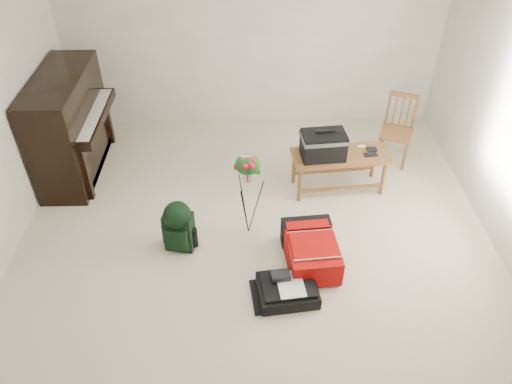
{
  "coord_description": "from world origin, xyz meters",
  "views": [
    {
      "loc": [
        -0.08,
        -3.56,
        3.74
      ],
      "look_at": [
        0.0,
        0.35,
        0.58
      ],
      "focal_mm": 35.0,
      "sensor_mm": 36.0,
      "label": 1
    }
  ],
  "objects_px": {
    "red_suitcase": "(310,247)",
    "flower_stand": "(248,195)",
    "bench": "(328,148)",
    "dining_chair": "(396,130)",
    "piano": "(71,127)",
    "black_duffel": "(287,289)",
    "green_backpack": "(178,224)"
  },
  "relations": [
    {
      "from": "red_suitcase",
      "to": "flower_stand",
      "type": "height_order",
      "value": "flower_stand"
    },
    {
      "from": "bench",
      "to": "red_suitcase",
      "type": "height_order",
      "value": "bench"
    },
    {
      "from": "dining_chair",
      "to": "flower_stand",
      "type": "relative_size",
      "value": 0.85
    },
    {
      "from": "piano",
      "to": "red_suitcase",
      "type": "relative_size",
      "value": 1.96
    },
    {
      "from": "dining_chair",
      "to": "bench",
      "type": "bearing_deg",
      "value": -125.36
    },
    {
      "from": "dining_chair",
      "to": "black_duffel",
      "type": "distance_m",
      "value": 2.7
    },
    {
      "from": "red_suitcase",
      "to": "green_backpack",
      "type": "bearing_deg",
      "value": 166.45
    },
    {
      "from": "green_backpack",
      "to": "flower_stand",
      "type": "xyz_separation_m",
      "value": [
        0.71,
        0.22,
        0.18
      ]
    },
    {
      "from": "bench",
      "to": "flower_stand",
      "type": "distance_m",
      "value": 1.17
    },
    {
      "from": "piano",
      "to": "green_backpack",
      "type": "xyz_separation_m",
      "value": [
        1.4,
        -1.43,
        -0.28
      ]
    },
    {
      "from": "piano",
      "to": "green_backpack",
      "type": "relative_size",
      "value": 2.59
    },
    {
      "from": "piano",
      "to": "dining_chair",
      "type": "relative_size",
      "value": 1.7
    },
    {
      "from": "piano",
      "to": "black_duffel",
      "type": "height_order",
      "value": "piano"
    },
    {
      "from": "flower_stand",
      "to": "bench",
      "type": "bearing_deg",
      "value": 34.29
    },
    {
      "from": "bench",
      "to": "piano",
      "type": "bearing_deg",
      "value": 164.81
    },
    {
      "from": "red_suitcase",
      "to": "flower_stand",
      "type": "distance_m",
      "value": 0.82
    },
    {
      "from": "dining_chair",
      "to": "green_backpack",
      "type": "bearing_deg",
      "value": -127.11
    },
    {
      "from": "piano",
      "to": "flower_stand",
      "type": "relative_size",
      "value": 1.45
    },
    {
      "from": "piano",
      "to": "flower_stand",
      "type": "distance_m",
      "value": 2.43
    },
    {
      "from": "black_duffel",
      "to": "dining_chair",
      "type": "bearing_deg",
      "value": 48.93
    },
    {
      "from": "piano",
      "to": "red_suitcase",
      "type": "distance_m",
      "value": 3.2
    },
    {
      "from": "bench",
      "to": "dining_chair",
      "type": "xyz_separation_m",
      "value": [
        0.94,
        0.61,
        -0.17
      ]
    },
    {
      "from": "black_duffel",
      "to": "green_backpack",
      "type": "distance_m",
      "value": 1.28
    },
    {
      "from": "bench",
      "to": "green_backpack",
      "type": "height_order",
      "value": "bench"
    },
    {
      "from": "bench",
      "to": "flower_stand",
      "type": "relative_size",
      "value": 1.1
    },
    {
      "from": "red_suitcase",
      "to": "bench",
      "type": "bearing_deg",
      "value": 70.19
    },
    {
      "from": "piano",
      "to": "bench",
      "type": "distance_m",
      "value": 3.06
    },
    {
      "from": "bench",
      "to": "red_suitcase",
      "type": "distance_m",
      "value": 1.25
    },
    {
      "from": "red_suitcase",
      "to": "piano",
      "type": "bearing_deg",
      "value": 143.98
    },
    {
      "from": "bench",
      "to": "black_duffel",
      "type": "bearing_deg",
      "value": -115.07
    },
    {
      "from": "flower_stand",
      "to": "red_suitcase",
      "type": "bearing_deg",
      "value": -37.66
    },
    {
      "from": "piano",
      "to": "bench",
      "type": "height_order",
      "value": "piano"
    }
  ]
}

